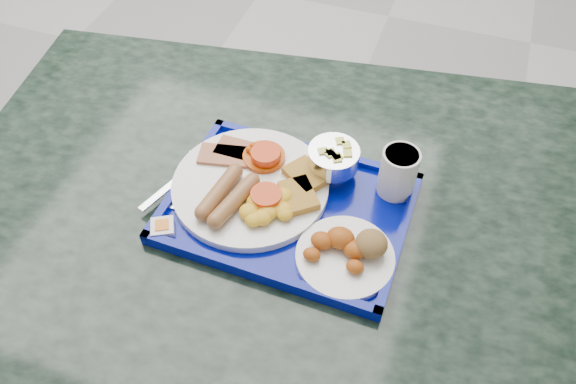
# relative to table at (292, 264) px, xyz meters

# --- Properties ---
(floor) EXTENTS (6.00, 6.00, 0.00)m
(floor) POSITION_rel_table_xyz_m (-0.80, 1.19, -0.58)
(floor) COLOR #9C9D9F
(floor) RESTS_ON ground
(table) EXTENTS (1.35, 1.00, 0.78)m
(table) POSITION_rel_table_xyz_m (0.00, 0.00, 0.00)
(table) COLOR slate
(table) RESTS_ON floor
(tray) EXTENTS (0.41, 0.31, 0.02)m
(tray) POSITION_rel_table_xyz_m (0.00, -0.02, 0.21)
(tray) COLOR #030C8C
(tray) RESTS_ON table
(main_plate) EXTENTS (0.27, 0.27, 0.04)m
(main_plate) POSITION_rel_table_xyz_m (-0.07, -0.01, 0.23)
(main_plate) COLOR white
(main_plate) RESTS_ON tray
(bread_plate) EXTENTS (0.16, 0.16, 0.05)m
(bread_plate) POSITION_rel_table_xyz_m (0.12, -0.09, 0.23)
(bread_plate) COLOR white
(bread_plate) RESTS_ON tray
(fruit_bowl) EXTENTS (0.09, 0.09, 0.06)m
(fruit_bowl) POSITION_rel_table_xyz_m (0.05, 0.07, 0.25)
(fruit_bowl) COLOR silver
(fruit_bowl) RESTS_ON tray
(juice_cup) EXTENTS (0.06, 0.06, 0.09)m
(juice_cup) POSITION_rel_table_xyz_m (0.16, 0.07, 0.26)
(juice_cup) COLOR silver
(juice_cup) RESTS_ON tray
(spoon) EXTENTS (0.05, 0.18, 0.01)m
(spoon) POSITION_rel_table_xyz_m (-0.18, 0.04, 0.22)
(spoon) COLOR silver
(spoon) RESTS_ON tray
(knife) EXTENTS (0.07, 0.17, 0.00)m
(knife) POSITION_rel_table_xyz_m (-0.20, -0.03, 0.21)
(knife) COLOR silver
(knife) RESTS_ON tray
(jam_packet) EXTENTS (0.05, 0.05, 0.01)m
(jam_packet) POSITION_rel_table_xyz_m (-0.18, -0.14, 0.22)
(jam_packet) COLOR white
(jam_packet) RESTS_ON tray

